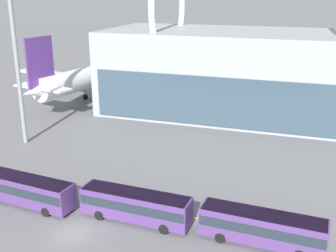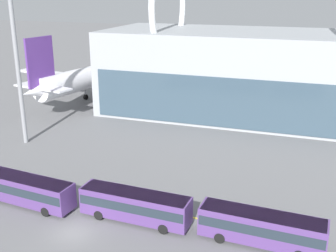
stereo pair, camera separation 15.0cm
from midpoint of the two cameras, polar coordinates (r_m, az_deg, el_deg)
ground_plane at (r=42.17m, az=-12.47°, el=-13.88°), size 440.00×440.00×0.00m
airliner_at_gate_near at (r=86.43m, az=-9.64°, el=6.73°), size 41.24×38.70×14.28m
shuttle_bus_0 at (r=47.56m, az=-18.62°, el=-8.06°), size 11.41×3.64×3.08m
shuttle_bus_1 at (r=42.26m, az=-4.39°, el=-10.53°), size 11.31×3.03×3.08m
shuttle_bus_2 at (r=39.55m, az=12.65°, el=-13.14°), size 11.33×3.14×3.08m
floodlight_mast at (r=63.22m, az=-20.09°, el=11.70°), size 2.05×2.05×28.05m
lane_stripe_3 at (r=42.67m, az=7.10°, el=-13.14°), size 9.38×1.90×0.01m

